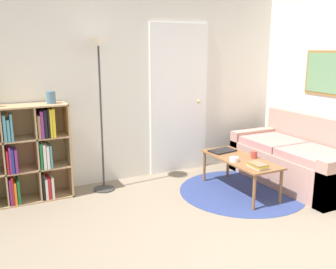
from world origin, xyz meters
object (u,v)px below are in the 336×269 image
Objects in this scene: couch at (299,161)px; cup at (254,155)px; bookshelf at (17,155)px; laptop at (223,151)px; vase_on_shelf at (51,97)px; floor_lamp at (99,66)px; coffee_table at (240,162)px; bowl at (234,159)px.

cup is at bearing -179.18° from couch.
cup is at bearing -20.29° from bookshelf.
laptop is (2.45, -0.55, -0.12)m from bookshelf.
vase_on_shelf reaches higher than bookshelf.
couch is 0.80m from cup.
floor_lamp is 2.05m from coffee_table.
laptop is (-0.02, 0.35, 0.06)m from coffee_table.
bookshelf is at bearing 159.71° from cup.
bowl is 0.30m from cup.
vase_on_shelf is at bearing 164.83° from laptop.
bookshelf reaches higher than bowl.
couch is at bearing -19.92° from floor_lamp.
vase_on_shelf is (-2.05, 0.90, 0.81)m from coffee_table.
bowl is 0.78× the size of vase_on_shelf.
laptop is at bearing 73.16° from bowl.
vase_on_shelf is (-0.56, 0.08, -0.34)m from floor_lamp.
coffee_table is at bearing 156.41° from cup.
bookshelf is 2.80m from cup.
floor_lamp is at bearing 160.08° from couch.
bookshelf is 0.65× the size of couch.
bookshelf is at bearing 157.20° from bowl.
coffee_table is 0.19m from cup.
vase_on_shelf reaches higher than couch.
bookshelf is at bearing 167.32° from laptop.
floor_lamp reaches higher than bookshelf.
bowl is at bearing -27.16° from vase_on_shelf.
coffee_table is 2.38m from vase_on_shelf.
coffee_table is at bearing -20.08° from bookshelf.
laptop is at bearing -17.70° from floor_lamp.
couch is 1.57× the size of coffee_table.
cup reaches higher than laptop.
coffee_table is (2.47, -0.90, -0.17)m from bookshelf.
laptop is 3.24× the size of bowl.
vase_on_shelf is (-2.03, 0.55, 0.75)m from laptop.
bowl is at bearing -33.70° from floor_lamp.
bowl is at bearing -106.84° from laptop.
floor_lamp is 21.39× the size of cup.
bowl is (-0.15, -0.07, 0.07)m from coffee_table.
cup is 0.62× the size of vase_on_shelf.
laptop is at bearing 93.23° from coffee_table.
coffee_table is at bearing -23.76° from vase_on_shelf.
vase_on_shelf is (-1.90, 0.97, 0.74)m from bowl.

